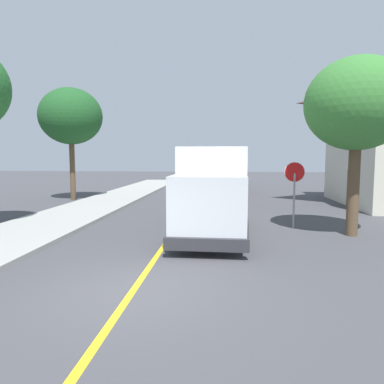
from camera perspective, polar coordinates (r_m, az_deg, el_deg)
ground_plane at (r=7.95m, az=-9.58°, el=-15.54°), size 120.00×120.00×0.00m
sidewalk_curb at (r=13.64m, az=-27.61°, el=-6.77°), size 3.60×60.00×0.15m
centre_line_yellow at (r=17.50m, az=-1.14°, el=-3.72°), size 0.16×56.00×0.01m
box_truck at (r=13.64m, az=3.47°, el=1.05°), size 2.54×7.23×3.20m
parked_car_near at (r=21.38m, az=4.53°, el=0.11°), size 1.89×4.43×1.67m
parked_car_mid at (r=28.29m, az=6.32°, el=1.46°), size 1.81×4.41×1.67m
parked_car_far at (r=34.83m, az=6.37°, el=2.25°), size 1.91×4.44×1.67m
stop_sign at (r=14.76m, az=16.05°, el=1.54°), size 0.80×0.10×2.65m
street_tree_far_side at (r=14.15m, az=24.89°, el=12.52°), size 3.63×3.63×6.35m
street_tree_down_block at (r=24.90m, az=-18.82°, el=11.34°), size 4.04×4.04×7.29m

